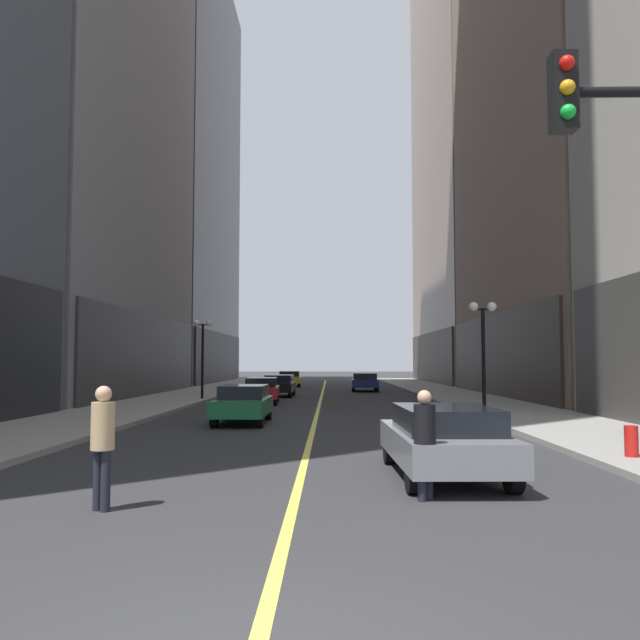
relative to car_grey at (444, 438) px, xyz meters
name	(u,v)px	position (x,y,z in m)	size (l,w,h in m)	color
ground_plane	(321,397)	(-2.67, 27.45, -0.72)	(200.00, 200.00, 0.00)	#2D2D30
sidewalk_left	(187,395)	(-10.92, 27.45, -0.65)	(4.50, 78.00, 0.15)	gray
sidewalk_right	(457,396)	(5.58, 27.45, -0.65)	(4.50, 78.00, 0.15)	gray
lane_centre_stripe	(321,397)	(-2.67, 27.45, -0.72)	(0.16, 70.00, 0.01)	#E5D64C
building_left_far	(157,171)	(-19.81, 52.45, 20.89)	(13.48, 26.00, 43.37)	#4C515B
building_right_far	(496,146)	(14.71, 52.45, 23.31)	(13.97, 26.00, 48.21)	gray
car_grey	(444,438)	(0.00, 0.00, 0.00)	(2.02, 4.49, 1.32)	slate
car_green	(243,403)	(-5.16, 10.46, 0.00)	(1.73, 4.18, 1.32)	#196038
car_red	(262,389)	(-5.66, 21.18, 0.00)	(1.94, 4.44, 1.32)	#B21919
car_black	(279,385)	(-5.29, 27.94, 0.00)	(1.89, 4.24, 1.32)	black
car_navy	(365,381)	(0.38, 35.10, 0.00)	(2.02, 4.64, 1.32)	#141E4C
car_yellow	(290,378)	(-5.66, 43.86, 0.00)	(2.09, 4.48, 1.32)	yellow
pedestrian_in_tan_trench	(103,437)	(-5.43, -2.77, 0.33)	(0.46, 0.46, 1.80)	black
pedestrian_in_black_coat	(425,436)	(-0.64, -1.99, 0.27)	(0.48, 0.48, 1.71)	black
street_lamp_left_far	(203,341)	(-9.07, 22.90, 2.54)	(1.06, 0.36, 4.43)	black
street_lamp_right_mid	(483,333)	(3.73, 12.62, 2.54)	(1.06, 0.36, 4.43)	black
fire_hydrant_right	(631,445)	(4.23, 1.67, -0.32)	(0.28, 0.28, 0.80)	red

